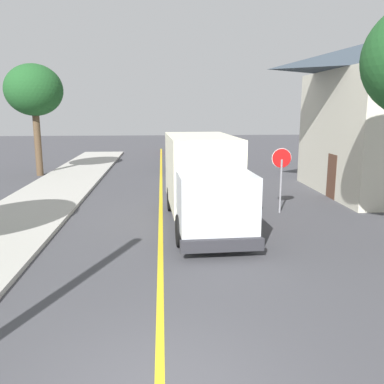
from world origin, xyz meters
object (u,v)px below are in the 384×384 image
parked_car_furthest (179,144)px  parked_car_near (196,171)px  street_tree_down_block (34,91)px  parked_car_far (184,150)px  box_truck (203,176)px  stop_sign (281,168)px  parked_car_mid (184,159)px

parked_car_furthest → parked_car_near: bearing=-89.2°
street_tree_down_block → parked_car_far: bearing=37.2°
box_truck → stop_sign: bearing=20.9°
parked_car_far → street_tree_down_block: size_ratio=0.64×
parked_car_far → parked_car_furthest: same height
box_truck → parked_car_mid: box_truck is taller
box_truck → stop_sign: box_truck is taller
box_truck → parked_car_mid: 13.46m
street_tree_down_block → box_truck: bearing=-51.5°
box_truck → parked_car_far: (0.33, 18.99, -0.97)m
box_truck → parked_car_near: (0.39, 7.75, -0.97)m
parked_car_mid → parked_car_far: 5.57m
parked_car_far → street_tree_down_block: bearing=-142.8°
parked_car_mid → street_tree_down_block: 10.48m
box_truck → parked_car_far: size_ratio=1.65×
box_truck → parked_car_furthest: bearing=89.7°
parked_car_near → street_tree_down_block: bearing=157.8°
parked_car_mid → stop_sign: size_ratio=1.66×
parked_car_far → box_truck: bearing=-91.0°
box_truck → street_tree_down_block: size_ratio=1.06×
parked_car_far → parked_car_mid: bearing=-93.1°
parked_car_near → parked_car_mid: size_ratio=1.01×
stop_sign → street_tree_down_block: (-12.59, 10.44, 3.40)m
box_truck → street_tree_down_block: bearing=128.5°
parked_car_mid → parked_car_far: bearing=86.9°
street_tree_down_block → parked_car_mid: bearing=10.5°
parked_car_far → parked_car_near: bearing=-89.7°
parked_car_furthest → street_tree_down_block: street_tree_down_block is taller
stop_sign → street_tree_down_block: 16.70m
parked_car_furthest → street_tree_down_block: bearing=-125.6°
parked_car_far → stop_sign: bearing=-80.5°
parked_car_near → parked_car_furthest: bearing=90.8°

